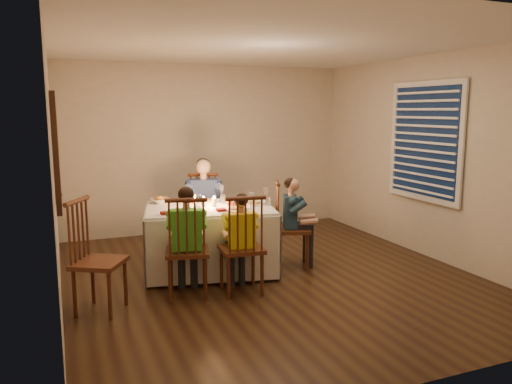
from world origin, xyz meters
name	(u,v)px	position (x,y,z in m)	size (l,w,h in m)	color
ground	(270,276)	(0.00, 0.00, 0.00)	(5.00, 5.00, 0.00)	black
wall_left	(54,174)	(-2.25, 0.00, 1.30)	(0.02, 5.00, 2.60)	#BDB5A1
wall_right	(431,158)	(2.25, 0.00, 1.30)	(0.02, 5.00, 2.60)	#BDB5A1
wall_back	(207,149)	(0.00, 2.50, 1.30)	(4.50, 0.02, 2.60)	#BDB5A1
ceiling	(271,44)	(0.00, 0.00, 2.60)	(5.00, 5.00, 0.00)	white
dining_table	(210,225)	(-0.58, 0.47, 0.56)	(1.68, 1.36, 0.75)	silver
chair_adult	(205,253)	(-0.43, 1.23, 0.00)	(0.44, 0.42, 1.06)	#3B1910
chair_near_left	(188,295)	(-1.03, -0.23, 0.00)	(0.44, 0.42, 1.06)	#3B1910
chair_near_right	(241,292)	(-0.48, -0.34, 0.00)	(0.44, 0.42, 1.06)	#3B1910
chair_end	(292,266)	(0.40, 0.25, 0.00)	(0.44, 0.42, 1.06)	#3B1910
chair_extra	(102,311)	(-1.90, -0.32, 0.00)	(0.45, 0.43, 1.09)	#3B1910
adult	(205,253)	(-0.43, 1.23, 0.00)	(0.47, 0.43, 1.27)	navy
child_green	(188,295)	(-1.03, -0.23, 0.00)	(0.40, 0.37, 1.15)	green
child_yellow	(241,292)	(-0.48, -0.34, 0.00)	(0.35, 0.32, 1.06)	yellow
child_teal	(292,266)	(0.40, 0.25, 0.00)	(0.37, 0.34, 1.10)	#1B3345
setting_adult	(208,201)	(-0.51, 0.75, 0.79)	(0.26, 0.26, 0.02)	white
setting_green	(182,213)	(-0.97, 0.20, 0.79)	(0.26, 0.26, 0.02)	white
setting_yellow	(237,210)	(-0.35, 0.14, 0.79)	(0.26, 0.26, 0.02)	white
setting_teal	(253,204)	(-0.06, 0.39, 0.79)	(0.26, 0.26, 0.02)	white
candle_left	(204,203)	(-0.65, 0.48, 0.83)	(0.06, 0.06, 0.10)	white
candle_right	(214,202)	(-0.53, 0.45, 0.83)	(0.06, 0.06, 0.10)	white
squash	(160,200)	(-1.08, 0.89, 0.82)	(0.09, 0.09, 0.09)	yellow
orange_fruit	(229,202)	(-0.33, 0.47, 0.82)	(0.08, 0.08, 0.08)	#ED5013
serving_bowl	(160,201)	(-1.07, 0.92, 0.81)	(0.23, 0.23, 0.06)	white
wall_mirror	(56,151)	(-2.22, 0.30, 1.50)	(0.06, 0.95, 1.15)	black
window_blinds	(424,142)	(2.21, 0.10, 1.50)	(0.07, 1.34, 1.54)	black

